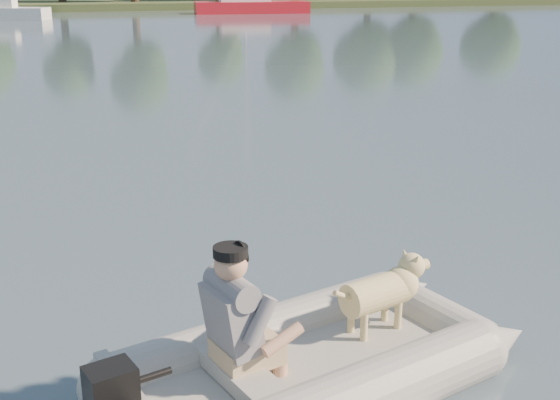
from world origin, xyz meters
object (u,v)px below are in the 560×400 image
object	(u,v)px
motorboat	(9,4)
sailboat	(250,6)
dinghy	(317,314)
man	(234,313)
dog	(376,299)

from	to	relation	value
motorboat	sailboat	size ratio (longest dim) A/B	0.43
dinghy	man	world-z (taller)	man
motorboat	sailboat	world-z (taller)	sailboat
motorboat	sailboat	distance (m)	17.91
man	dog	distance (m)	1.40
dog	sailboat	distance (m)	51.92
dinghy	man	distance (m)	0.74
dog	motorboat	xyz separation A→B (m)	(-6.29, 47.56, 0.48)
sailboat	man	bearing A→B (deg)	-98.57
dinghy	sailboat	size ratio (longest dim) A/B	0.40
dog	motorboat	distance (m)	47.98
sailboat	dinghy	bearing A→B (deg)	-97.88
man	motorboat	size ratio (longest dim) A/B	0.21
dinghy	sailboat	distance (m)	52.30
dinghy	sailboat	xyz separation A→B (m)	(11.96, 50.91, -0.07)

